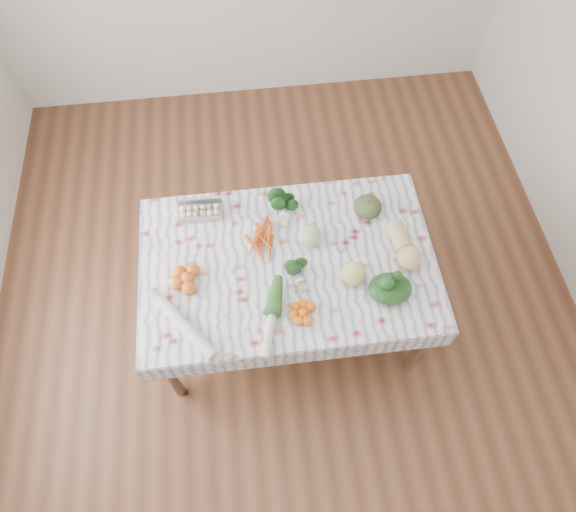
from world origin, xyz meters
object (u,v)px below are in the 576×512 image
(egg_carton, at_px, (200,213))
(butternut_squash, at_px, (404,246))
(grapefruit, at_px, (354,274))
(cabbage, at_px, (310,236))
(kabocha_squash, at_px, (368,207))
(dining_table, at_px, (288,268))

(egg_carton, relative_size, butternut_squash, 0.87)
(egg_carton, height_order, grapefruit, grapefruit)
(egg_carton, distance_m, butternut_squash, 1.19)
(butternut_squash, bearing_deg, cabbage, 159.01)
(kabocha_squash, height_order, butternut_squash, butternut_squash)
(kabocha_squash, relative_size, butternut_squash, 0.56)
(dining_table, height_order, kabocha_squash, kabocha_squash)
(dining_table, distance_m, cabbage, 0.23)
(dining_table, relative_size, cabbage, 11.70)
(dining_table, relative_size, butternut_squash, 5.43)
(butternut_squash, distance_m, grapefruit, 0.34)
(kabocha_squash, xyz_separation_m, grapefruit, (-0.17, -0.44, 0.01))
(egg_carton, xyz_separation_m, grapefruit, (0.81, -0.52, 0.03))
(kabocha_squash, xyz_separation_m, cabbage, (-0.37, -0.17, 0.01))
(kabocha_squash, xyz_separation_m, butternut_squash, (0.15, -0.30, 0.01))
(kabocha_squash, height_order, cabbage, cabbage)
(kabocha_squash, relative_size, cabbage, 1.21)
(dining_table, xyz_separation_m, egg_carton, (-0.47, 0.36, 0.12))
(grapefruit, bearing_deg, butternut_squash, 24.23)
(butternut_squash, bearing_deg, dining_table, 170.97)
(grapefruit, bearing_deg, dining_table, 154.77)
(kabocha_squash, bearing_deg, dining_table, -151.17)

